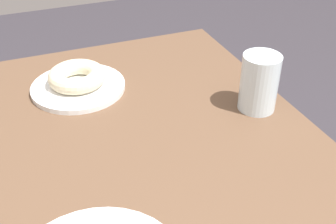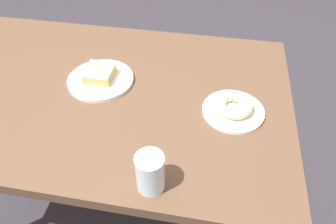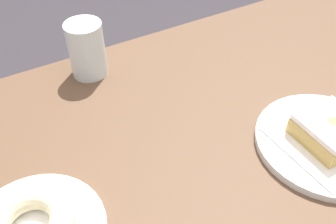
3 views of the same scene
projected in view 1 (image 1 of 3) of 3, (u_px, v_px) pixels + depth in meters
The scene contains 4 objects.
plate_sugar_ring at pixel (78, 87), 0.87m from camera, with size 0.19×0.19×0.01m, color white.
napkin_sugar_ring at pixel (78, 84), 0.86m from camera, with size 0.11×0.11×0.00m, color white.
donut_sugar_ring at pixel (77, 76), 0.85m from camera, with size 0.12×0.12×0.03m, color beige.
water_glass at pixel (259, 83), 0.78m from camera, with size 0.07×0.07×0.11m, color silver.
Camera 1 is at (0.32, -0.07, 1.18)m, focal length 45.09 mm.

